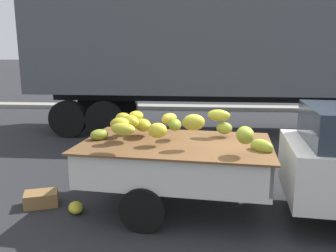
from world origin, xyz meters
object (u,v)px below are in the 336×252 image
(semi_trailer, at_px, (227,49))
(pickup_truck, at_px, (311,161))
(fallen_banana_bunch_near_tailgate, at_px, (76,208))
(produce_crate, at_px, (41,199))

(semi_trailer, bearing_deg, pickup_truck, -81.78)
(fallen_banana_bunch_near_tailgate, bearing_deg, pickup_truck, 1.81)
(fallen_banana_bunch_near_tailgate, distance_m, produce_crate, 0.68)
(semi_trailer, xyz_separation_m, produce_crate, (-3.36, -5.81, -2.43))
(fallen_banana_bunch_near_tailgate, bearing_deg, semi_trailer, 65.71)
(fallen_banana_bunch_near_tailgate, height_order, produce_crate, produce_crate)
(produce_crate, bearing_deg, semi_trailer, 59.93)
(pickup_truck, bearing_deg, produce_crate, -175.63)
(fallen_banana_bunch_near_tailgate, xyz_separation_m, produce_crate, (-0.65, 0.21, 0.03))
(pickup_truck, distance_m, fallen_banana_bunch_near_tailgate, 3.61)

